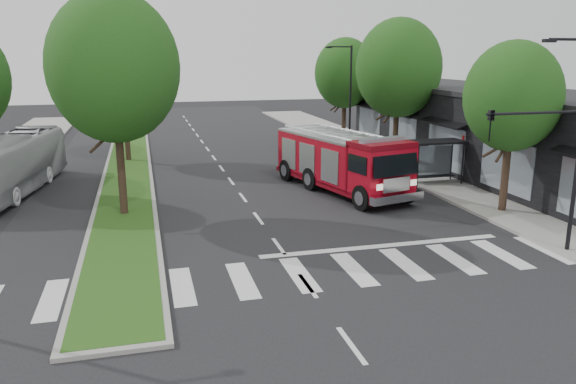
# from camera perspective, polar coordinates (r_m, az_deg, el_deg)

# --- Properties ---
(ground) EXTENTS (140.00, 140.00, 0.00)m
(ground) POSITION_cam_1_polar(r_m,az_deg,el_deg) (22.30, -0.94, -5.56)
(ground) COLOR black
(ground) RESTS_ON ground
(sidewalk_right) EXTENTS (5.00, 80.00, 0.15)m
(sidewalk_right) POSITION_cam_1_polar(r_m,az_deg,el_deg) (35.85, 14.87, 1.60)
(sidewalk_right) COLOR gray
(sidewalk_right) RESTS_ON ground
(median) EXTENTS (3.00, 50.00, 0.15)m
(median) POSITION_cam_1_polar(r_m,az_deg,el_deg) (39.14, -15.92, 2.55)
(median) COLOR gray
(median) RESTS_ON ground
(storefront_row) EXTENTS (8.00, 30.00, 5.00)m
(storefront_row) POSITION_cam_1_polar(r_m,az_deg,el_deg) (37.85, 21.08, 5.51)
(storefront_row) COLOR black
(storefront_row) RESTS_ON ground
(bus_shelter) EXTENTS (3.20, 1.60, 2.61)m
(bus_shelter) POSITION_cam_1_polar(r_m,az_deg,el_deg) (33.27, 14.68, 4.14)
(bus_shelter) COLOR black
(bus_shelter) RESTS_ON ground
(tree_right_near) EXTENTS (4.40, 4.40, 8.05)m
(tree_right_near) POSITION_cam_1_polar(r_m,az_deg,el_deg) (27.89, 21.85, 8.98)
(tree_right_near) COLOR black
(tree_right_near) RESTS_ON ground
(tree_right_mid) EXTENTS (5.60, 5.60, 9.72)m
(tree_right_mid) POSITION_cam_1_polar(r_m,az_deg,el_deg) (38.18, 11.16, 12.25)
(tree_right_mid) COLOR black
(tree_right_mid) RESTS_ON ground
(tree_right_far) EXTENTS (5.00, 5.00, 8.73)m
(tree_right_far) POSITION_cam_1_polar(r_m,az_deg,el_deg) (47.41, 5.80, 11.92)
(tree_right_far) COLOR black
(tree_right_far) RESTS_ON ground
(tree_median_near) EXTENTS (5.80, 5.80, 10.16)m
(tree_median_near) POSITION_cam_1_polar(r_m,az_deg,el_deg) (26.46, -17.28, 11.97)
(tree_median_near) COLOR black
(tree_median_near) RESTS_ON ground
(tree_median_far) EXTENTS (5.60, 5.60, 9.72)m
(tree_median_far) POSITION_cam_1_polar(r_m,az_deg,el_deg) (40.45, -16.49, 12.03)
(tree_median_far) COLOR black
(tree_median_far) RESTS_ON ground
(streetlight_right_near) EXTENTS (4.08, 0.22, 8.00)m
(streetlight_right_near) POSITION_cam_1_polar(r_m,az_deg,el_deg) (22.51, 25.99, 5.46)
(streetlight_right_near) COLOR black
(streetlight_right_near) RESTS_ON ground
(streetlight_right_far) EXTENTS (2.11, 0.20, 8.00)m
(streetlight_right_far) POSITION_cam_1_polar(r_m,az_deg,el_deg) (43.33, 6.17, 9.93)
(streetlight_right_far) COLOR black
(streetlight_right_far) RESTS_ON ground
(fire_engine) EXTENTS (5.28, 10.32, 3.43)m
(fire_engine) POSITION_cam_1_polar(r_m,az_deg,el_deg) (30.93, 5.42, 3.07)
(fire_engine) COLOR #63050F
(fire_engine) RESTS_ON ground
(city_bus) EXTENTS (4.43, 11.67, 3.17)m
(city_bus) POSITION_cam_1_polar(r_m,az_deg,el_deg) (34.03, -26.37, 2.57)
(city_bus) COLOR #B5B5BA
(city_bus) RESTS_ON ground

